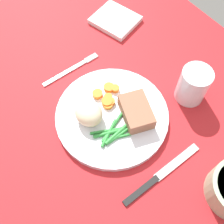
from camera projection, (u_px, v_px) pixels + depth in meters
The scene contains 10 objects.
dining_table at pixel (115, 135), 63.07cm from camera, with size 120.00×90.00×2.00cm.
dinner_plate at pixel (112, 116), 63.40cm from camera, with size 26.19×26.19×1.60cm, color white.
meat_portion at pixel (136, 112), 60.99cm from camera, with size 8.83×5.99×3.52cm, color #936047.
mashed_potatoes at pixel (89, 113), 60.26cm from camera, with size 6.84×5.87×4.51cm, color beige.
carrot_slices at pixel (107, 96), 64.38cm from camera, with size 6.20×6.47×1.17cm.
green_beans at pixel (114, 132), 60.09cm from camera, with size 6.11×9.22×0.90cm.
fork at pixel (71, 70), 70.53cm from camera, with size 1.44×16.60×0.40cm.
knife at pixel (160, 175), 57.28cm from camera, with size 1.70×20.50×0.64cm.
water_glass at pixel (192, 86), 63.60cm from camera, with size 7.02×7.02×8.99cm.
napkin at pixel (115, 20), 78.51cm from camera, with size 12.02×10.63×1.39cm, color white.
Camera 1 is at (20.05, -15.94, 58.88)cm, focal length 43.66 mm.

